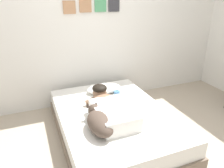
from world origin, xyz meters
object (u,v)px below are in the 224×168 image
Objects in this scene: person_lying at (109,108)px; coffee_cup at (117,94)px; dog at (99,121)px; cell_phone at (129,129)px; bed at (113,123)px; pillow at (104,88)px.

person_lying is 7.36× the size of coffee_cup.
person_lying is at bearing -122.50° from coffee_cup.
dog is 0.34m from cell_phone.
cell_phone is at bearing -88.66° from bed.
pillow reaches higher than coffee_cup.
person_lying is 6.57× the size of cell_phone.
coffee_cup is (0.30, 0.47, -0.07)m from person_lying.
coffee_cup reaches higher than cell_phone.
bed is 0.51m from dog.
cell_phone is (-0.09, -1.04, -0.05)m from pillow.
pillow is 0.99m from dog.
bed is 13.79× the size of cell_phone.
cell_phone reaches higher than bed.
person_lying reaches higher than bed.
cell_phone is at bearing -94.70° from pillow.
coffee_cup reaches higher than bed.
bed is at bearing 43.15° from person_lying.
pillow is 1.05m from cell_phone.
pillow is 0.24m from coffee_cup.
dog reaches higher than coffee_cup.
bed is at bearing 46.80° from dog.
bed is 0.50m from coffee_cup.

